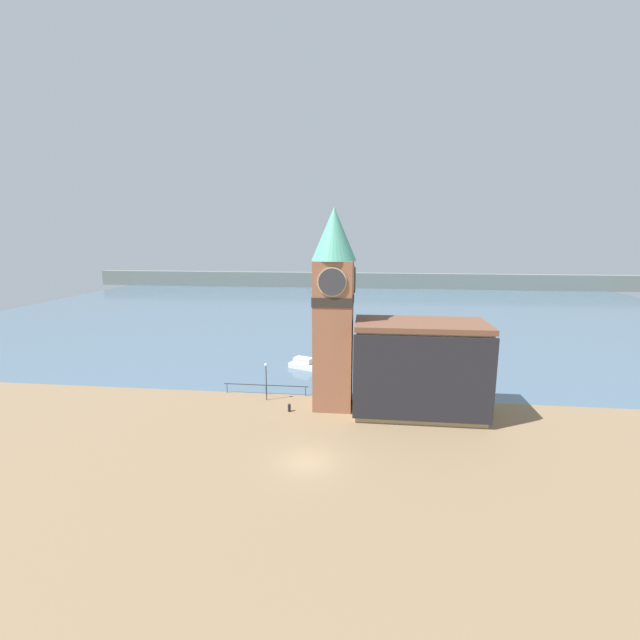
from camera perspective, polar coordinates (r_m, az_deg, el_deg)
name	(u,v)px	position (r m, az deg, el deg)	size (l,w,h in m)	color
ground_plane	(308,462)	(34.40, -1.68, -18.35)	(160.00, 160.00, 0.00)	#846B4C
water	(351,307)	(104.87, 4.13, 1.77)	(160.00, 120.00, 0.00)	slate
far_shoreline	(356,280)	(144.19, 4.85, 5.30)	(180.00, 3.00, 5.00)	slate
pier_railing	(266,386)	(47.29, -7.24, -8.74)	(9.33, 0.08, 1.09)	#333338
clock_tower	(334,305)	(41.40, 1.83, 2.05)	(4.28, 4.28, 19.61)	#935B42
pier_building	(419,368)	(42.13, 13.10, -6.29)	(12.42, 6.48, 9.03)	tan
boat_near	(308,365)	(55.86, -1.55, -6.00)	(5.85, 3.89, 1.37)	silver
mooring_bollard_near	(289,407)	(42.89, -4.12, -11.52)	(0.30, 0.30, 0.82)	black
lamp_post	(266,374)	(45.11, -7.20, -7.22)	(0.32, 0.32, 4.02)	#2D2D33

